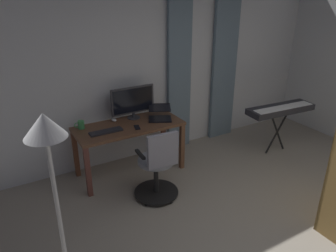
% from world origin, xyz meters
% --- Properties ---
extents(back_room_partition, '(5.82, 0.10, 2.85)m').
position_xyz_m(back_room_partition, '(0.00, -2.73, 1.43)').
color(back_room_partition, silver).
rests_on(back_room_partition, ground).
extents(curtain_left_panel, '(0.46, 0.06, 2.63)m').
position_xyz_m(curtain_left_panel, '(-1.21, -2.62, 1.32)').
color(curtain_left_panel, slate).
rests_on(curtain_left_panel, ground).
extents(curtain_right_panel, '(0.39, 0.06, 2.63)m').
position_xyz_m(curtain_right_panel, '(-0.35, -2.62, 1.32)').
color(curtain_right_panel, slate).
rests_on(curtain_right_panel, ground).
extents(desk, '(1.45, 0.63, 0.72)m').
position_xyz_m(desk, '(0.67, -2.27, 0.63)').
color(desk, brown).
rests_on(desk, ground).
extents(office_chair, '(0.56, 0.56, 0.93)m').
position_xyz_m(office_chair, '(0.62, -1.53, 0.43)').
color(office_chair, black).
rests_on(office_chair, ground).
extents(computer_monitor, '(0.63, 0.18, 0.45)m').
position_xyz_m(computer_monitor, '(0.50, -2.46, 0.98)').
color(computer_monitor, '#333338').
rests_on(computer_monitor, desk).
extents(computer_keyboard, '(0.43, 0.12, 0.02)m').
position_xyz_m(computer_keyboard, '(1.01, -2.19, 0.74)').
color(computer_keyboard, '#232328').
rests_on(computer_keyboard, desk).
extents(laptop, '(0.44, 0.46, 0.16)m').
position_xyz_m(laptop, '(0.19, -2.26, 0.78)').
color(laptop, black).
rests_on(laptop, desk).
extents(computer_mouse, '(0.06, 0.10, 0.04)m').
position_xyz_m(computer_mouse, '(0.79, -2.49, 0.74)').
color(computer_mouse, white).
rests_on(computer_mouse, desk).
extents(cell_phone_face_up, '(0.10, 0.16, 0.01)m').
position_xyz_m(cell_phone_face_up, '(0.61, -2.13, 0.73)').
color(cell_phone_face_up, black).
rests_on(cell_phone_face_up, desk).
extents(mug_coffee, '(0.13, 0.08, 0.11)m').
position_xyz_m(mug_coffee, '(1.25, -2.47, 0.78)').
color(mug_coffee, '#3D9951').
rests_on(mug_coffee, desk).
extents(piano_keyboard, '(1.11, 0.41, 0.77)m').
position_xyz_m(piano_keyboard, '(-1.58, -1.68, 0.70)').
color(piano_keyboard, black).
rests_on(piano_keyboard, ground).
extents(floor_lamp, '(0.28, 0.28, 1.76)m').
position_xyz_m(floor_lamp, '(1.97, -0.45, 1.38)').
color(floor_lamp, black).
rests_on(floor_lamp, ground).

